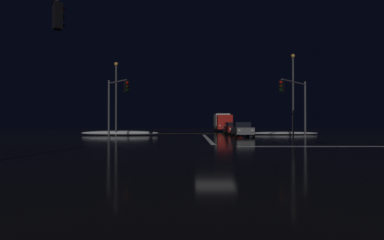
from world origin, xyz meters
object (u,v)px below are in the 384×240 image
Objects in this scene: traffic_signal_ne at (296,97)px; streetlamp_right_near at (294,89)px; streetlamp_left_near at (117,93)px; sedan_red at (234,128)px; sedan_gray at (243,129)px; traffic_signal_nw at (117,98)px; box_truck at (223,122)px; sedan_white at (231,127)px.

traffic_signal_ne is 0.58× the size of streetlamp_right_near.
streetlamp_left_near is (-18.55, 6.75, 1.09)m from traffic_signal_ne.
sedan_red is at bearing 151.53° from streetlamp_right_near.
streetlamp_right_near is at bearing 22.53° from sedan_gray.
streetlamp_left_near is at bearing 105.37° from traffic_signal_nw.
sedan_red is 0.45× the size of streetlamp_right_near.
traffic_signal_ne is at bearing -108.42° from streetlamp_right_near.
sedan_gray is at bearing -89.69° from sedan_red.
traffic_signal_nw is (-12.60, -3.51, 3.10)m from sedan_gray.
streetlamp_left_near reaches higher than traffic_signal_nw.
sedan_red is at bearing 13.92° from streetlamp_left_near.
sedan_gray is at bearing -89.69° from box_truck.
sedan_gray is 0.76× the size of traffic_signal_nw.
streetlamp_left_near is at bearing 160.01° from traffic_signal_ne.
sedan_gray is 1.00× the size of sedan_white.
box_truck is at bearing 90.31° from sedan_gray.
streetlamp_left_near reaches higher than sedan_red.
sedan_white is (0.41, 5.46, 0.00)m from sedan_red.
sedan_white is 0.78× the size of traffic_signal_ne.
streetlamp_left_near is (-14.30, 2.69, 4.20)m from sedan_gray.
streetlamp_right_near is (6.52, -3.54, 4.69)m from sedan_red.
sedan_red is 5.47m from sedan_white.
box_truck is 23.17m from traffic_signal_ne.
box_truck reaches higher than sedan_gray.
sedan_gray is at bearing 15.59° from traffic_signal_nw.
sedan_red is 0.76× the size of traffic_signal_nw.
box_truck is 1.48× the size of traffic_signal_ne.
sedan_white is 17.72m from streetlamp_left_near.
streetlamp_right_near is (19.09, 6.21, 1.59)m from traffic_signal_nw.
traffic_signal_nw is (-12.49, -22.12, 2.20)m from box_truck.
traffic_signal_nw is 1.02× the size of traffic_signal_ne.
streetlamp_right_near is at bearing 18.01° from traffic_signal_nw.
sedan_red is 0.52× the size of box_truck.
streetlamp_right_near reaches higher than box_truck.
sedan_white is 0.52× the size of box_truck.
streetlamp_right_near reaches higher than traffic_signal_ne.
box_truck is 21.58m from streetlamp_left_near.
sedan_red is (-0.03, 6.23, 0.00)m from sedan_gray.
sedan_red is 16.20m from traffic_signal_nw.
box_truck is 25.50m from traffic_signal_nw.
streetlamp_right_near is at bearing -28.47° from sedan_red.
streetlamp_left_near is (-1.71, 6.21, 1.09)m from traffic_signal_nw.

